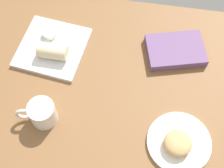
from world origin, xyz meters
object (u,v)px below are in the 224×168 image
round_plate (179,142)px  breakfast_wrap (53,51)px  sauce_cup (50,33)px  book_stack (175,50)px  scone_pastry (178,143)px  coffee_mug (42,113)px  square_plate (52,48)px

round_plate → breakfast_wrap: breakfast_wrap is taller
sauce_cup → book_stack: sauce_cup is taller
scone_pastry → sauce_cup: size_ratio=1.60×
scone_pastry → breakfast_wrap: breakfast_wrap is taller
book_stack → coffee_mug: 55.90cm
round_plate → coffee_mug: bearing=178.1°
scone_pastry → breakfast_wrap: 56.46cm
coffee_mug → sauce_cup: bearing=100.1°
square_plate → book_stack: bearing=6.7°
scone_pastry → square_plate: scone_pastry is taller
breakfast_wrap → coffee_mug: 25.20cm
square_plate → book_stack: book_stack is taller
scone_pastry → breakfast_wrap: bearing=150.2°
book_stack → coffee_mug: coffee_mug is taller
book_stack → square_plate: bearing=-173.3°
scone_pastry → coffee_mug: bearing=176.3°
scone_pastry → coffee_mug: coffee_mug is taller
breakfast_wrap → square_plate: bearing=-157.1°
square_plate → breakfast_wrap: (1.67, -4.17, 3.77)cm
sauce_cup → breakfast_wrap: size_ratio=0.52×
round_plate → square_plate: (-51.44, 30.83, 0.10)cm
breakfast_wrap → book_stack: bearing=103.1°
square_plate → book_stack: (47.64, 5.63, 0.91)cm
scone_pastry → sauce_cup: scone_pastry is taller
sauce_cup → book_stack: 49.74cm
sauce_cup → book_stack: (49.73, 0.42, -1.12)cm
round_plate → coffee_mug: coffee_mug is taller
square_plate → coffee_mug: bearing=-82.1°
round_plate → coffee_mug: size_ratio=1.56×
scone_pastry → sauce_cup: (-52.73, 37.45, -0.80)cm
book_stack → coffee_mug: (-43.58, -34.89, 2.92)cm
round_plate → coffee_mug: 47.57cm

